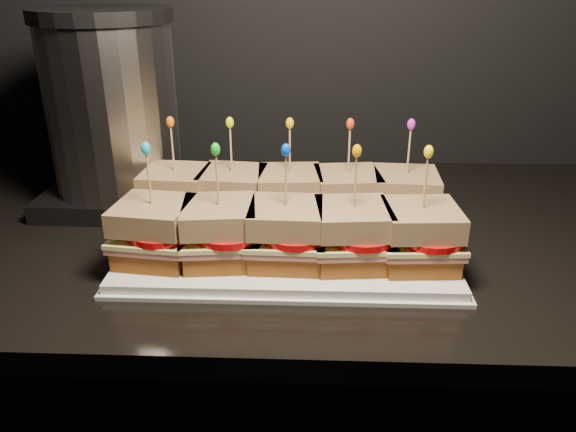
{
  "coord_description": "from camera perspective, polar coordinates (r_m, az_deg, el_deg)",
  "views": [
    {
      "loc": [
        -0.13,
        0.85,
        1.26
      ],
      "look_at": [
        -0.15,
        1.58,
        0.93
      ],
      "focal_mm": 35.0,
      "sensor_mm": 36.0,
      "label": 1
    }
  ],
  "objects": [
    {
      "name": "sandwich_4_cheese",
      "position": [
        0.88,
        11.74,
        1.55
      ],
      "size": [
        0.11,
        0.11,
        0.01
      ],
      "primitive_type": "cube",
      "rotation": [
        0.0,
        0.0,
        -0.05
      ],
      "color": "#F8EA96",
      "rests_on": "sandwich_4_ham"
    },
    {
      "name": "sandwich_3_tomato",
      "position": [
        0.86,
        6.84,
        1.96
      ],
      "size": [
        0.09,
        0.09,
        0.01
      ],
      "primitive_type": "cylinder",
      "color": "red",
      "rests_on": "sandwich_3_cheese"
    },
    {
      "name": "sandwich_1_bread_top",
      "position": [
        0.86,
        -5.68,
        3.57
      ],
      "size": [
        0.1,
        0.1,
        0.03
      ],
      "primitive_type": "cube",
      "rotation": [
        0.0,
        0.0,
        -0.11
      ],
      "color": "#562C14",
      "rests_on": "sandwich_1_tomato"
    },
    {
      "name": "sandwich_2_cheese",
      "position": [
        0.87,
        0.17,
        1.76
      ],
      "size": [
        0.11,
        0.11,
        0.01
      ],
      "primitive_type": "cube",
      "rotation": [
        0.0,
        0.0,
        0.07
      ],
      "color": "#F8EA96",
      "rests_on": "sandwich_2_ham"
    },
    {
      "name": "sandwich_1_cheese",
      "position": [
        0.87,
        -5.61,
        1.84
      ],
      "size": [
        0.11,
        0.11,
        0.01
      ],
      "primitive_type": "cube",
      "rotation": [
        0.0,
        0.0,
        -0.11
      ],
      "color": "#F8EA96",
      "rests_on": "sandwich_1_ham"
    },
    {
      "name": "sandwich_5_pick",
      "position": [
        0.74,
        -13.91,
        3.37
      ],
      "size": [
        0.0,
        0.0,
        0.09
      ],
      "primitive_type": "cylinder",
      "color": "tan",
      "rests_on": "sandwich_5_bread_top"
    },
    {
      "name": "sandwich_4_ham",
      "position": [
        0.88,
        11.7,
        1.13
      ],
      "size": [
        0.11,
        0.1,
        0.01
      ],
      "primitive_type": "cube",
      "rotation": [
        0.0,
        0.0,
        -0.05
      ],
      "color": "#B9615C",
      "rests_on": "sandwich_4_bread_bot"
    },
    {
      "name": "sandwich_0_ham",
      "position": [
        0.89,
        -11.2,
        1.48
      ],
      "size": [
        0.11,
        0.11,
        0.01
      ],
      "primitive_type": "cube",
      "rotation": [
        0.0,
        0.0,
        -0.07
      ],
      "color": "#B9615C",
      "rests_on": "sandwich_0_bread_bot"
    },
    {
      "name": "sandwich_7_frill",
      "position": [
        0.7,
        -0.22,
        6.72
      ],
      "size": [
        0.01,
        0.01,
        0.02
      ],
      "primitive_type": "ellipsoid",
      "color": "blue",
      "rests_on": "sandwich_7_pick"
    },
    {
      "name": "sandwich_7_pick",
      "position": [
        0.72,
        -0.21,
        3.28
      ],
      "size": [
        0.0,
        0.0,
        0.09
      ],
      "primitive_type": "cylinder",
      "color": "tan",
      "rests_on": "sandwich_7_bread_top"
    },
    {
      "name": "sandwich_0_cheese",
      "position": [
        0.89,
        -11.24,
        1.89
      ],
      "size": [
        0.11,
        0.11,
        0.01
      ],
      "primitive_type": "cube",
      "rotation": [
        0.0,
        0.0,
        -0.07
      ],
      "color": "#F8EA96",
      "rests_on": "sandwich_0_ham"
    },
    {
      "name": "platter",
      "position": [
        0.82,
        -0.0,
        -2.93
      ],
      "size": [
        0.46,
        0.28,
        0.02
      ],
      "primitive_type": "cube",
      "color": "white",
      "rests_on": "granite_slab"
    },
    {
      "name": "granite_slab",
      "position": [
        0.93,
        13.02,
        -2.05
      ],
      "size": [
        2.51,
        0.68,
        0.03
      ],
      "primitive_type": "cube",
      "color": "black",
      "rests_on": "cabinet"
    },
    {
      "name": "sandwich_9_bread_bot",
      "position": [
        0.77,
        13.05,
        -3.85
      ],
      "size": [
        0.1,
        0.1,
        0.03
      ],
      "primitive_type": "cube",
      "rotation": [
        0.0,
        0.0,
        0.06
      ],
      "color": "#572B0D",
      "rests_on": "platter"
    },
    {
      "name": "sandwich_6_pick",
      "position": [
        0.72,
        -7.19,
        3.35
      ],
      "size": [
        0.0,
        0.0,
        0.09
      ],
      "primitive_type": "cylinder",
      "color": "tan",
      "rests_on": "sandwich_6_bread_top"
    },
    {
      "name": "sandwich_6_bread_top",
      "position": [
        0.74,
        -7.01,
        0.01
      ],
      "size": [
        0.1,
        0.1,
        0.03
      ],
      "primitive_type": "cube",
      "rotation": [
        0.0,
        0.0,
        0.11
      ],
      "color": "#562C14",
      "rests_on": "sandwich_6_tomato"
    },
    {
      "name": "sandwich_9_tomato",
      "position": [
        0.75,
        14.24,
        -1.95
      ],
      "size": [
        0.09,
        0.09,
        0.01
      ],
      "primitive_type": "cylinder",
      "color": "red",
      "rests_on": "sandwich_9_cheese"
    },
    {
      "name": "sandwich_2_frill",
      "position": [
        0.83,
        0.18,
        9.42
      ],
      "size": [
        0.01,
        0.01,
        0.02
      ],
      "primitive_type": "ellipsoid",
      "color": "yellow",
      "rests_on": "sandwich_2_pick"
    },
    {
      "name": "sandwich_4_bread_top",
      "position": [
        0.87,
        11.89,
        3.27
      ],
      "size": [
        0.1,
        0.1,
        0.03
      ],
      "primitive_type": "cube",
      "rotation": [
        0.0,
        0.0,
        -0.05
      ],
      "color": "#562C14",
      "rests_on": "sandwich_4_tomato"
    },
    {
      "name": "sandwich_8_frill",
      "position": [
        0.7,
        7.02,
        6.59
      ],
      "size": [
        0.01,
        0.01,
        0.02
      ],
      "primitive_type": "ellipsoid",
      "color": "orange",
      "rests_on": "sandwich_8_pick"
    },
    {
      "name": "sandwich_6_frill",
      "position": [
        0.71,
        -7.38,
        6.75
      ],
      "size": [
        0.01,
        0.01,
        0.02
      ],
      "primitive_type": "ellipsoid",
      "color": "green",
      "rests_on": "sandwich_6_pick"
    },
    {
      "name": "appliance_body",
      "position": [
        0.99,
        -17.37,
        10.36
      ],
      "size": [
        0.21,
        0.21,
        0.27
      ],
      "primitive_type": "cylinder",
      "color": "silver",
      "rests_on": "appliance_base"
    },
    {
      "name": "sandwich_8_pick",
      "position": [
        0.72,
        6.84,
        3.15
      ],
      "size": [
        0.0,
        0.0,
        0.09
      ],
      "primitive_type": "cylinder",
      "color": "tan",
      "rests_on": "sandwich_8_bread_top"
    },
    {
      "name": "sandwich_2_tomato",
      "position": [
        0.86,
        0.96,
        2.06
      ],
      "size": [
        0.09,
        0.09,
        0.01
      ],
      "primitive_type": "cylinder",
      "color": "red",
      "rests_on": "sandwich_2_cheese"
    },
    {
      "name": "sandwich_7_bread_bot",
      "position": [
        0.76,
        -0.2,
        -3.71
      ],
      "size": [
        0.1,
        0.1,
        0.03
      ],
      "primitive_type": "cube",
      "rotation": [
        0.0,
        0.0,
        -0.03
      ],
      "color": "#572B0D",
      "rests_on": "platter"
    },
    {
      "name": "sandwich_3_ham",
      "position": [
        0.87,
        5.98,
        1.23
      ],
      "size": [
        0.11,
        0.11,
        0.01
      ],
      "primitive_type": "cube",
      "rotation": [
        0.0,
        0.0,
        0.11
      ],
      "color": "#B9615C",
      "rests_on": "sandwich_3_bread_bot"
    },
    {
      "name": "sandwich_3_frill",
      "position": [
        0.83,
        6.35,
        9.3
      ],
      "size": [
        0.01,
        0.01,
        0.02
      ],
      "primitive_type": "ellipsoid",
      "color": "red",
      "rests_on": "sandwich_3_pick"
    },
    {
      "name": "sandwich_9_frill",
      "position": [
        0.72,
        14.1,
        6.36
      ],
      "size": [
        0.01,
        0.01,
        0.02
      ],
      "primitive_type": "ellipsoid",
      "color": "yellow",
      "rests_on": "sandwich_9_pick"
    },
    {
      "name": "sandwich_1_frill",
      "position": [
        0.84,
        -5.94,
        9.43
      ],
      "size": [
        0.01,
        0.01,
        0.02
      ],
      "primitive_type": "ellipsoid",
      "color": "#DCEB0E",
      "rests_on": "sandwich_1_pick"
    },
    {
      "name": "sandwich_5_cheese",
      "position": [
        0.77,
        -13.37,
        -1.79
      ],
      "size": [
        0.12,
        0.11,
        0.01
      ],
      "primitive_type": "cube",
      "rotation": [
        0.0,
        0.0,
        -0.12
      ],
      "color": "#F8EA96",
      "rests_on": "sandwich_5_ham"
    },
    {
      "name": "sandwich_2_bread_bot",
      "position": [
        0.87,
        0.17,
        0.31
      ],
      "size": [
        0.1,
        0.1,
        0.03
      ],
      "primitive_type": "cube",
      "rotation": [
        0.0,
        0.0,
        0.07
      ],
      "color": "#572B0D",
      "rests_on": "platter"
    },
    {
      "name": "sandwich_1_tomato",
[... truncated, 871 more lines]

